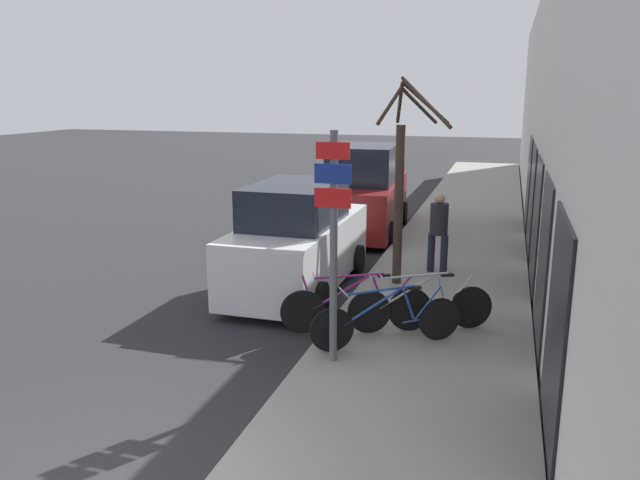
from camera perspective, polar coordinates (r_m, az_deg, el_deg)
ground_plane at (r=16.25m, az=3.34°, el=-0.26°), size 80.00×80.00×0.00m
sidewalk_curb at (r=18.58m, az=13.20°, el=1.38°), size 3.20×32.00×0.15m
building_facade at (r=18.09m, az=19.34°, el=10.72°), size 0.23×32.00×6.50m
signpost at (r=8.39m, az=1.23°, el=0.19°), size 0.50×0.13×3.21m
bicycle_0 at (r=9.35m, az=6.13°, el=-7.34°), size 2.03×1.27×0.91m
bicycle_1 at (r=9.82m, az=3.36°, el=-6.15°), size 2.25×0.89×0.97m
bicycle_2 at (r=9.99m, az=9.18°, el=-5.99°), size 2.15×0.97×0.95m
parked_car_0 at (r=12.21m, az=-2.04°, el=-0.14°), size 1.95×4.47×2.14m
parked_car_1 at (r=17.15m, az=4.06°, el=4.20°), size 2.27×4.79×2.45m
pedestrian_near at (r=13.08m, az=10.80°, el=1.18°), size 0.43×0.37×1.68m
street_tree at (r=12.08m, az=7.54°, el=5.39°), size 1.48×1.97×3.97m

